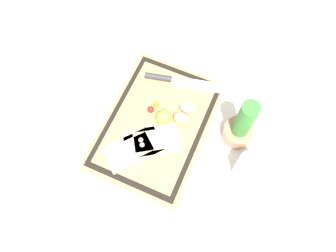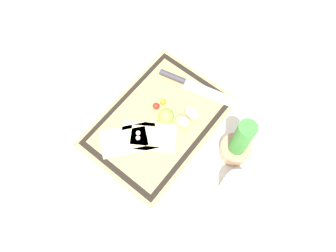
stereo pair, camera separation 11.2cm
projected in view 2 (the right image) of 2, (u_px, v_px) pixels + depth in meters
ground_plane at (158, 123)px, 1.16m from camera, size 6.00×6.00×0.00m
cutting_board at (158, 122)px, 1.15m from camera, size 0.50×0.35×0.02m
pizza_slice_near at (128, 139)px, 1.11m from camera, size 0.21×0.20×0.02m
pizza_slice_far at (149, 136)px, 1.12m from camera, size 0.19×0.21×0.02m
knife at (186, 82)px, 1.19m from camera, size 0.10×0.31×0.02m
egg_brown at (183, 121)px, 1.12m from camera, size 0.04×0.06×0.04m
egg_pink at (192, 113)px, 1.13m from camera, size 0.04×0.06×0.04m
lime at (166, 116)px, 1.12m from camera, size 0.06×0.06×0.06m
cherry_tomato_red at (156, 106)px, 1.15m from camera, size 0.02×0.02×0.02m
cherry_tomato_yellow at (163, 102)px, 1.16m from camera, size 0.02×0.02×0.02m
herb_pot at (238, 145)px, 1.04m from camera, size 0.10×0.10×0.23m
sauce_jar at (235, 188)px, 1.02m from camera, size 0.09×0.09×0.11m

